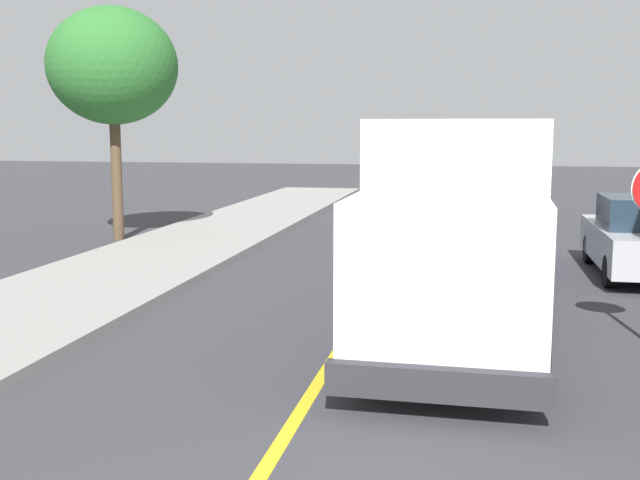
{
  "coord_description": "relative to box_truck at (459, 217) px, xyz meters",
  "views": [
    {
      "loc": [
        1.84,
        -3.01,
        3.12
      ],
      "look_at": [
        -0.47,
        8.59,
        1.4
      ],
      "focal_mm": 44.41,
      "sensor_mm": 36.0,
      "label": 1
    }
  ],
  "objects": [
    {
      "name": "box_truck",
      "position": [
        0.0,
        0.0,
        0.0
      ],
      "size": [
        2.57,
        7.24,
        3.2
      ],
      "color": "silver",
      "rests_on": "ground"
    },
    {
      "name": "parked_car_near",
      "position": [
        0.37,
        5.82,
        -0.97
      ],
      "size": [
        1.82,
        4.41,
        1.67
      ],
      "color": "#2D4793",
      "rests_on": "ground"
    },
    {
      "name": "parked_car_mid",
      "position": [
        0.48,
        13.05,
        -0.97
      ],
      "size": [
        1.85,
        4.42,
        1.67
      ],
      "color": "#B7B7BC",
      "rests_on": "ground"
    },
    {
      "name": "parked_car_far",
      "position": [
        0.76,
        19.15,
        -0.97
      ],
      "size": [
        1.87,
        4.43,
        1.67
      ],
      "color": "black",
      "rests_on": "ground"
    },
    {
      "name": "street_tree_down_block",
      "position": [
        -9.33,
        8.0,
        2.89
      ],
      "size": [
        3.44,
        3.44,
        6.23
      ],
      "color": "brown",
      "rests_on": "ground"
    },
    {
      "name": "parked_van_across",
      "position": [
        3.62,
        5.28,
        -0.97
      ],
      "size": [
        1.83,
        4.41,
        1.67
      ],
      "color": "#B7B7BC",
      "rests_on": "ground"
    },
    {
      "name": "centre_line_yellow",
      "position": [
        -1.58,
        1.07,
        -1.76
      ],
      "size": [
        0.16,
        56.0,
        0.01
      ],
      "primitive_type": "cube",
      "color": "gold",
      "rests_on": "ground"
    }
  ]
}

